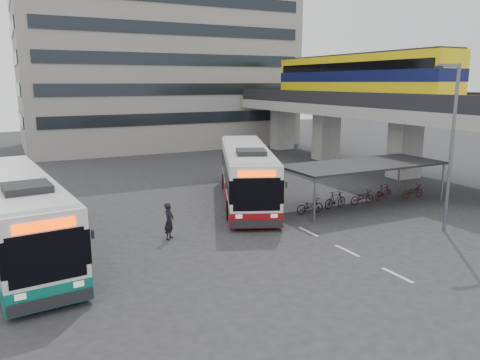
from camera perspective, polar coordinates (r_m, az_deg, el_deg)
name	(u,v)px	position (r m, az deg, el deg)	size (l,w,h in m)	color
ground	(265,239)	(22.47, 3.03, -7.22)	(120.00, 120.00, 0.00)	#28282B
viaduct	(363,95)	(41.90, 14.74, 9.97)	(8.00, 32.00, 9.68)	gray
bike_shelter	(363,180)	(29.26, 14.72, 0.00)	(10.00, 4.00, 2.54)	#595B60
office_block	(157,36)	(57.12, -10.10, 16.87)	(30.00, 15.00, 25.00)	gray
road_markings	(347,251)	(21.50, 12.92, -8.39)	(0.15, 7.60, 0.01)	beige
bus_main	(246,174)	(29.05, 0.79, 0.71)	(7.34, 12.59, 3.70)	white
bus_teal	(20,216)	(22.07, -25.27, -4.03)	(3.94, 12.79, 3.72)	white
pedestrian	(169,221)	(22.46, -8.63, -4.98)	(0.64, 0.42, 1.76)	black
lamp_post	(451,139)	(24.78, 24.30, 4.63)	(1.44, 0.35, 8.19)	#595B60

